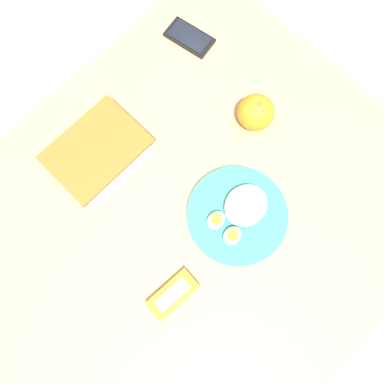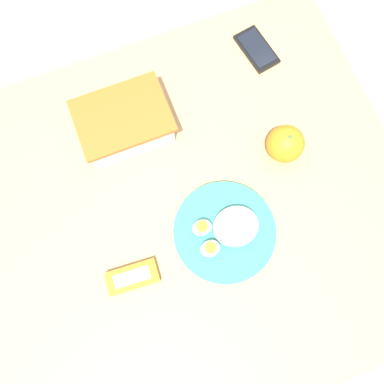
# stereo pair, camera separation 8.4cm
# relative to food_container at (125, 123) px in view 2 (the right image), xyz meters

# --- Properties ---
(ground_plane) EXTENTS (10.00, 10.00, 0.00)m
(ground_plane) POSITION_rel_food_container_xyz_m (0.05, -0.24, -0.78)
(ground_plane) COLOR #B2A899
(table) EXTENTS (1.08, 0.92, 0.75)m
(table) POSITION_rel_food_container_xyz_m (0.05, -0.24, -0.13)
(table) COLOR tan
(table) RESTS_ON ground_plane
(food_container) EXTENTS (0.21, 0.16, 0.08)m
(food_container) POSITION_rel_food_container_xyz_m (0.00, 0.00, 0.00)
(food_container) COLOR white
(food_container) RESTS_ON table
(orange_fruit) EXTENTS (0.09, 0.09, 0.09)m
(orange_fruit) POSITION_rel_food_container_xyz_m (0.33, -0.19, 0.01)
(orange_fruit) COLOR orange
(orange_fruit) RESTS_ON table
(rice_plate) EXTENTS (0.23, 0.23, 0.05)m
(rice_plate) POSITION_rel_food_container_xyz_m (0.13, -0.32, -0.02)
(rice_plate) COLOR teal
(rice_plate) RESTS_ON table
(candy_bar) EXTENTS (0.12, 0.06, 0.02)m
(candy_bar) POSITION_rel_food_container_xyz_m (-0.10, -0.34, -0.03)
(candy_bar) COLOR orange
(candy_bar) RESTS_ON table
(cell_phone) EXTENTS (0.09, 0.13, 0.01)m
(cell_phone) POSITION_rel_food_container_xyz_m (0.38, 0.09, -0.03)
(cell_phone) COLOR black
(cell_phone) RESTS_ON table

